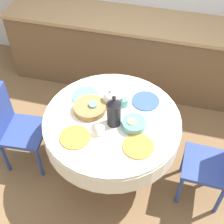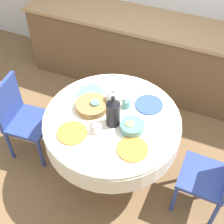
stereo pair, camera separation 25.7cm
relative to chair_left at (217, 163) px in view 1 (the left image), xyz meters
The scene contains 17 objects.
ground_plane 1.05m from the chair_left, behind, with size 12.00×12.00×0.00m, color brown.
kitchen_counter 1.72m from the chair_left, 122.89° to the left, with size 3.24×0.64×0.90m.
dining_table 0.94m from the chair_left, behind, with size 1.18×1.18×0.78m.
chair_left is the anchor object (origin of this frame).
chair_right 1.86m from the chair_left, behind, with size 0.43×0.43×0.88m.
plate_near_left 1.23m from the chair_left, 167.73° to the right, with size 0.25×0.25×0.01m, color orange.
cup_near_left 1.05m from the chair_left, behind, with size 0.07×0.07×0.08m, color white.
plate_near_right 0.75m from the chair_left, 161.91° to the right, with size 0.25×0.25×0.01m, color orange.
cup_near_right 0.82m from the chair_left, behind, with size 0.07×0.07×0.08m, color #DBB766.
plate_far_left 1.29m from the chair_left, 169.70° to the left, with size 0.25×0.25×0.01m, color #60BCB7.
cup_far_left 1.16m from the chair_left, behind, with size 0.07×0.07×0.08m, color #5BA39E.
plate_far_right 0.81m from the chair_left, 156.94° to the left, with size 0.25×0.25×0.01m, color #3856AD.
cup_far_right 0.95m from the chair_left, 167.07° to the left, with size 0.07×0.07×0.08m, color #5BA39E.
coffee_carafe 1.00m from the chair_left, behind, with size 0.12×0.12×0.31m.
teapot 1.07m from the chair_left, 169.21° to the left, with size 0.18×0.13×0.17m.
bread_basket 1.19m from the chair_left, behind, with size 0.28×0.28×0.06m, color olive.
fruit_bowl 0.80m from the chair_left, behind, with size 0.20×0.20×0.07m, color #569993.
Camera 1 is at (0.44, -1.71, 2.73)m, focal length 50.00 mm.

